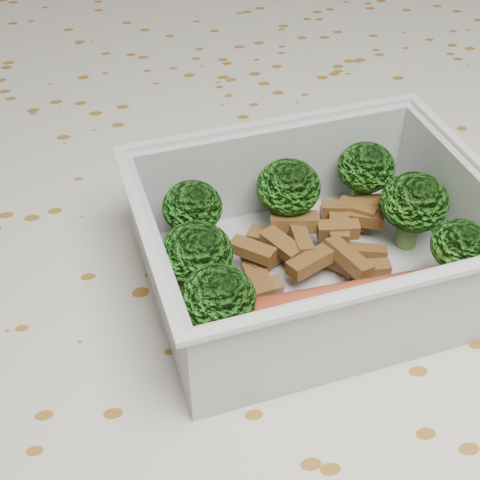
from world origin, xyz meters
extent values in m
cube|color=brown|center=(0.00, 0.00, 0.73)|extent=(1.40, 0.90, 0.04)
cube|color=beige|center=(0.00, 0.00, 0.75)|extent=(1.46, 0.96, 0.01)
cube|color=beige|center=(0.00, 0.48, 0.66)|extent=(1.46, 0.01, 0.18)
cube|color=silver|center=(0.04, -0.01, 0.76)|extent=(0.20, 0.16, 0.00)
cube|color=silver|center=(0.03, 0.05, 0.79)|extent=(0.18, 0.03, 0.06)
cube|color=silver|center=(0.05, -0.08, 0.79)|extent=(0.18, 0.03, 0.06)
cube|color=silver|center=(0.13, 0.00, 0.79)|extent=(0.02, 0.13, 0.06)
cube|color=silver|center=(-0.04, -0.02, 0.79)|extent=(0.02, 0.13, 0.06)
cube|color=silver|center=(0.03, 0.06, 0.82)|extent=(0.19, 0.03, 0.00)
cube|color=silver|center=(0.05, -0.08, 0.82)|extent=(0.19, 0.03, 0.00)
cube|color=silver|center=(0.13, 0.00, 0.82)|extent=(0.02, 0.14, 0.00)
cube|color=silver|center=(-0.05, -0.02, 0.82)|extent=(0.02, 0.14, 0.00)
cylinder|color=#608C3F|center=(-0.02, 0.02, 0.77)|extent=(0.01, 0.01, 0.02)
ellipsoid|color=#33881F|center=(-0.02, 0.02, 0.79)|extent=(0.03, 0.03, 0.03)
cylinder|color=#608C3F|center=(0.04, 0.03, 0.77)|extent=(0.01, 0.01, 0.02)
ellipsoid|color=#33881F|center=(0.04, 0.03, 0.79)|extent=(0.04, 0.04, 0.03)
cylinder|color=#608C3F|center=(0.09, 0.04, 0.77)|extent=(0.01, 0.01, 0.02)
ellipsoid|color=#33881F|center=(0.09, 0.04, 0.79)|extent=(0.03, 0.03, 0.03)
cylinder|color=#608C3F|center=(-0.02, -0.02, 0.77)|extent=(0.01, 0.01, 0.02)
ellipsoid|color=#33881F|center=(-0.02, -0.02, 0.79)|extent=(0.04, 0.04, 0.03)
cylinder|color=#608C3F|center=(0.10, 0.01, 0.77)|extent=(0.01, 0.01, 0.02)
ellipsoid|color=#33881F|center=(0.10, 0.01, 0.79)|extent=(0.04, 0.04, 0.03)
cylinder|color=#608C3F|center=(-0.02, -0.05, 0.77)|extent=(0.01, 0.01, 0.02)
ellipsoid|color=#33881F|center=(-0.02, -0.05, 0.79)|extent=(0.04, 0.04, 0.03)
cylinder|color=#608C3F|center=(0.11, -0.03, 0.77)|extent=(0.01, 0.01, 0.02)
ellipsoid|color=#33881F|center=(0.11, -0.03, 0.79)|extent=(0.03, 0.03, 0.03)
cube|color=brown|center=(0.07, 0.03, 0.77)|extent=(0.03, 0.02, 0.01)
cube|color=brown|center=(0.03, 0.00, 0.78)|extent=(0.02, 0.03, 0.01)
cube|color=brown|center=(0.08, 0.02, 0.77)|extent=(0.03, 0.02, 0.01)
cube|color=brown|center=(0.01, 0.00, 0.78)|extent=(0.03, 0.02, 0.01)
cube|color=brown|center=(0.02, 0.00, 0.77)|extent=(0.03, 0.02, 0.01)
cube|color=brown|center=(0.06, -0.01, 0.77)|extent=(0.03, 0.03, 0.01)
cube|color=brown|center=(0.07, -0.02, 0.77)|extent=(0.03, 0.01, 0.01)
cube|color=brown|center=(0.07, 0.00, 0.77)|extent=(0.03, 0.02, 0.01)
cube|color=brown|center=(0.06, 0.01, 0.78)|extent=(0.02, 0.01, 0.01)
cube|color=brown|center=(0.02, 0.02, 0.77)|extent=(0.03, 0.03, 0.01)
cube|color=brown|center=(0.07, 0.02, 0.77)|extent=(0.03, 0.02, 0.01)
cube|color=brown|center=(0.02, 0.01, 0.77)|extent=(0.02, 0.02, 0.01)
cube|color=brown|center=(0.04, 0.02, 0.78)|extent=(0.03, 0.02, 0.01)
cube|color=brown|center=(0.04, 0.01, 0.78)|extent=(0.01, 0.03, 0.01)
cube|color=brown|center=(0.03, 0.02, 0.77)|extent=(0.02, 0.03, 0.01)
cube|color=brown|center=(0.08, 0.03, 0.78)|extent=(0.03, 0.01, 0.01)
cube|color=brown|center=(0.08, 0.02, 0.78)|extent=(0.03, 0.02, 0.01)
cube|color=brown|center=(0.01, -0.01, 0.77)|extent=(0.02, 0.03, 0.01)
cube|color=brown|center=(0.01, -0.02, 0.77)|extent=(0.03, 0.02, 0.01)
cube|color=brown|center=(0.04, -0.01, 0.78)|extent=(0.03, 0.02, 0.01)
cube|color=brown|center=(0.06, 0.01, 0.78)|extent=(0.02, 0.02, 0.01)
cube|color=brown|center=(0.06, -0.02, 0.78)|extent=(0.02, 0.03, 0.01)
cube|color=brown|center=(0.07, 0.02, 0.78)|extent=(0.03, 0.02, 0.01)
cylinder|color=#B74127|center=(0.05, -0.05, 0.78)|extent=(0.14, 0.03, 0.03)
sphere|color=#B74127|center=(0.12, -0.05, 0.78)|extent=(0.03, 0.03, 0.03)
sphere|color=#B74127|center=(-0.02, -0.05, 0.78)|extent=(0.03, 0.03, 0.03)
camera|label=1|loc=(-0.04, -0.27, 1.03)|focal=50.00mm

